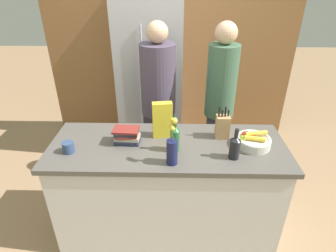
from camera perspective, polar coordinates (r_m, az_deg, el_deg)
The scene contains 14 objects.
ground_plane at distance 2.77m, azimuth -0.04°, elevation -19.45°, with size 14.00×14.00×0.00m, color #A37F5B.
kitchen_island at distance 2.46m, azimuth -0.04°, elevation -12.55°, with size 1.85×0.69×0.89m.
back_wall_wood at distance 3.61m, azimuth 0.57°, elevation 16.61°, with size 3.05×0.12×2.60m.
refrigerator at distance 3.36m, azimuth -3.58°, elevation 9.98°, with size 0.73×0.62×1.97m.
fruit_bowl at distance 2.25m, azimuth 16.82°, elevation -2.87°, with size 0.26×0.26×0.11m.
knife_block at distance 2.28m, azimuth 11.01°, elevation -0.09°, with size 0.11×0.09×0.27m.
flower_vase at distance 1.92m, azimuth 0.85°, elevation -4.49°, with size 0.08×0.08×0.36m.
cereal_box at distance 2.23m, azimuth -1.15°, elevation 1.24°, with size 0.16×0.08×0.30m.
coffee_mug at distance 2.21m, azimuth -19.57°, elevation -4.04°, with size 0.09×0.12×0.08m.
book_stack at distance 2.21m, azimuth -8.35°, elevation -1.93°, with size 0.21×0.15×0.12m.
bottle_oil at distance 2.07m, azimuth 1.41°, elevation -2.44°, with size 0.07×0.07×0.28m.
bottle_vinegar at distance 2.05m, azimuth 13.42°, elevation -4.12°, with size 0.08×0.08×0.24m.
person_at_sink at distance 2.79m, azimuth -1.97°, elevation 5.45°, with size 0.34×0.34×1.70m.
person_in_blue at distance 2.78m, azimuth 10.47°, elevation 5.29°, with size 0.29×0.29×1.71m.
Camera 1 is at (0.04, -1.84, 2.08)m, focal length 30.00 mm.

